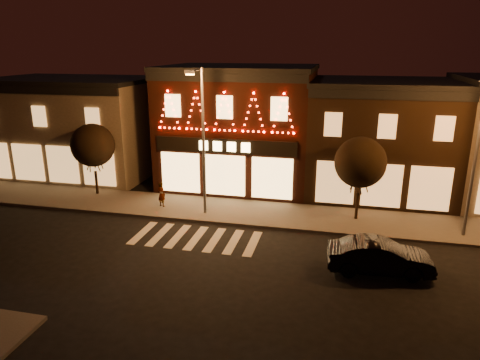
% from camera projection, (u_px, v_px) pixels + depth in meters
% --- Properties ---
extents(ground, '(120.00, 120.00, 0.00)m').
position_uv_depth(ground, '(167.00, 275.00, 19.06)').
color(ground, black).
rests_on(ground, ground).
extents(sidewalk_far, '(44.00, 4.00, 0.15)m').
position_uv_depth(sidewalk_far, '(250.00, 213.00, 26.06)').
color(sidewalk_far, '#47423D').
rests_on(sidewalk_far, ground).
extents(building_left, '(12.20, 8.28, 7.30)m').
position_uv_depth(building_left, '(76.00, 126.00, 33.84)').
color(building_left, '#6A604B').
rests_on(building_left, ground).
extents(building_pulp, '(10.20, 8.34, 8.30)m').
position_uv_depth(building_pulp, '(240.00, 126.00, 30.87)').
color(building_pulp, black).
rests_on(building_pulp, ground).
extents(building_right_a, '(9.20, 8.28, 7.50)m').
position_uv_depth(building_right_a, '(380.00, 138.00, 28.95)').
color(building_right_a, black).
rests_on(building_right_a, ground).
extents(streetlamp_mid, '(0.53, 1.90, 8.31)m').
position_uv_depth(streetlamp_mid, '(202.00, 131.00, 24.27)').
color(streetlamp_mid, '#59595E').
rests_on(streetlamp_mid, sidewalk_far).
extents(streetlamp_right, '(0.70, 1.82, 7.93)m').
position_uv_depth(streetlamp_right, '(477.00, 148.00, 21.23)').
color(streetlamp_right, '#59595E').
rests_on(streetlamp_right, sidewalk_far).
extents(tree_left, '(2.79, 2.79, 4.67)m').
position_uv_depth(tree_left, '(93.00, 145.00, 28.31)').
color(tree_left, black).
rests_on(tree_left, sidewalk_far).
extents(tree_right, '(2.82, 2.82, 4.71)m').
position_uv_depth(tree_right, '(360.00, 162.00, 24.02)').
color(tree_right, black).
rests_on(tree_right, sidewalk_far).
extents(dark_sedan, '(4.60, 1.92, 1.48)m').
position_uv_depth(dark_sedan, '(380.00, 257.00, 19.14)').
color(dark_sedan, black).
rests_on(dark_sedan, ground).
extents(pedestrian, '(0.66, 0.56, 1.53)m').
position_uv_depth(pedestrian, '(162.00, 194.00, 26.68)').
color(pedestrian, gray).
rests_on(pedestrian, sidewalk_far).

